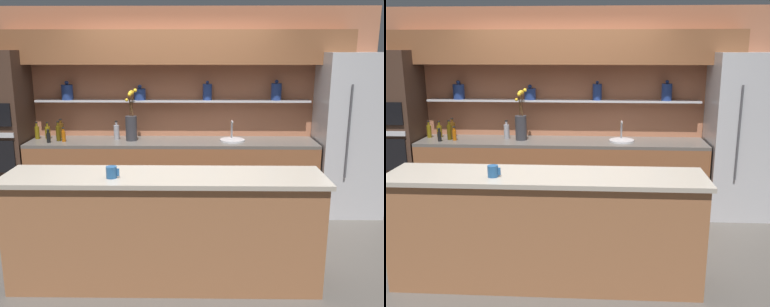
% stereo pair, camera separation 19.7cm
% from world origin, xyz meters
% --- Properties ---
extents(ground_plane, '(12.00, 12.00, 0.00)m').
position_xyz_m(ground_plane, '(0.00, 0.00, 0.00)').
color(ground_plane, '#4C4742').
extents(back_wall_unit, '(5.20, 0.44, 2.60)m').
position_xyz_m(back_wall_unit, '(-0.00, 1.53, 1.55)').
color(back_wall_unit, '#A86647').
rests_on(back_wall_unit, ground_plane).
extents(back_counter_unit, '(3.68, 0.62, 0.92)m').
position_xyz_m(back_counter_unit, '(-0.04, 1.24, 0.46)').
color(back_counter_unit, brown).
rests_on(back_counter_unit, ground_plane).
extents(island_counter, '(2.77, 0.61, 1.02)m').
position_xyz_m(island_counter, '(0.00, -0.62, 0.51)').
color(island_counter, '#99603D').
rests_on(island_counter, ground_plane).
extents(refrigerator, '(0.78, 0.73, 2.03)m').
position_xyz_m(refrigerator, '(2.21, 1.20, 1.02)').
color(refrigerator, '#B7B7BC').
rests_on(refrigerator, ground_plane).
extents(oven_tower, '(0.70, 0.64, 2.06)m').
position_xyz_m(oven_tower, '(-2.25, 1.24, 1.03)').
color(oven_tower, '#3D281E').
rests_on(oven_tower, ground_plane).
extents(flower_vase, '(0.16, 0.18, 0.66)m').
position_xyz_m(flower_vase, '(-0.56, 1.25, 1.12)').
color(flower_vase, '#2D2D33').
rests_on(flower_vase, back_counter_unit).
extents(sink_fixture, '(0.32, 0.32, 0.25)m').
position_xyz_m(sink_fixture, '(0.73, 1.25, 0.94)').
color(sink_fixture, '#B7B7BC').
rests_on(sink_fixture, back_counter_unit).
extents(bottle_spirit_0, '(0.07, 0.07, 0.25)m').
position_xyz_m(bottle_spirit_0, '(-1.53, 1.42, 1.02)').
color(bottle_spirit_0, '#4C2D0C').
rests_on(bottle_spirit_0, back_counter_unit).
extents(bottle_oil_1, '(0.07, 0.07, 0.22)m').
position_xyz_m(bottle_oil_1, '(-1.69, 1.35, 1.00)').
color(bottle_oil_1, brown).
rests_on(bottle_oil_1, back_counter_unit).
extents(bottle_oil_2, '(0.06, 0.06, 0.26)m').
position_xyz_m(bottle_oil_2, '(-1.50, 1.21, 1.02)').
color(bottle_oil_2, '#47380A').
rests_on(bottle_oil_2, back_counter_unit).
extents(bottle_oil_3, '(0.06, 0.06, 0.22)m').
position_xyz_m(bottle_oil_3, '(-1.82, 1.33, 1.01)').
color(bottle_oil_3, brown).
rests_on(bottle_oil_3, back_counter_unit).
extents(bottle_sauce_4, '(0.05, 0.05, 0.18)m').
position_xyz_m(bottle_sauce_4, '(-1.42, 1.17, 1.00)').
color(bottle_sauce_4, '#9E4C0A').
rests_on(bottle_sauce_4, back_counter_unit).
extents(bottle_spirit_5, '(0.07, 0.07, 0.24)m').
position_xyz_m(bottle_spirit_5, '(-0.77, 1.32, 1.02)').
color(bottle_spirit_5, gray).
rests_on(bottle_spirit_5, back_counter_unit).
extents(bottle_sauce_6, '(0.05, 0.05, 0.17)m').
position_xyz_m(bottle_sauce_6, '(-1.59, 1.10, 0.99)').
color(bottle_sauce_6, black).
rests_on(bottle_sauce_6, back_counter_unit).
extents(coffee_mug, '(0.11, 0.09, 0.10)m').
position_xyz_m(coffee_mug, '(-0.43, -0.71, 1.07)').
color(coffee_mug, '#235184').
rests_on(coffee_mug, island_counter).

